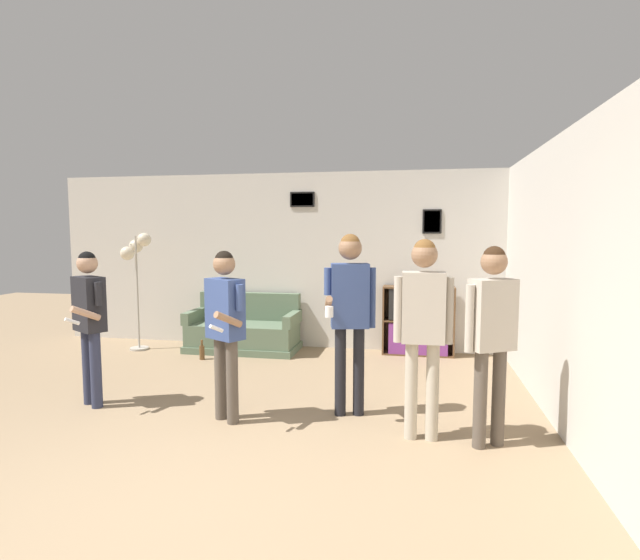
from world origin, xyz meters
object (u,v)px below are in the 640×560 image
Objects in this scene: bookshelf at (418,321)px; person_player_foreground_left at (89,313)px; floor_lamp at (136,257)px; person_spectator_far_right at (492,325)px; person_spectator_near_bookshelf at (423,317)px; person_player_foreground_center at (225,318)px; couch at (244,331)px; drinking_cup at (412,283)px; person_watcher_holding_cup at (350,304)px; bottle_on_floor at (202,352)px.

person_player_foreground_left is (-3.32, -2.84, 0.47)m from bookshelf.
person_spectator_far_right is at bearing -28.70° from floor_lamp.
person_spectator_far_right is (0.55, -0.04, -0.04)m from person_spectator_near_bookshelf.
person_spectator_near_bookshelf is at bearing -3.61° from person_player_foreground_left.
bookshelf is 0.63× the size of person_player_foreground_center.
person_spectator_far_right is (3.89, -0.25, 0.06)m from person_player_foreground_left.
couch is 1.62× the size of bookshelf.
person_player_foreground_center is (2.40, -2.50, -0.43)m from floor_lamp.
person_player_foreground_left is at bearing 176.39° from person_spectator_near_bookshelf.
person_spectator_near_bookshelf reaches higher than person_player_foreground_left.
couch is 2.63m from drinking_cup.
person_spectator_far_right is (2.37, -0.12, 0.04)m from person_player_foreground_center.
person_player_foreground_left reaches higher than couch.
floor_lamp is 17.12× the size of drinking_cup.
person_player_foreground_left is 4.29m from drinking_cup.
person_spectator_near_bookshelf is at bearing -2.30° from person_player_foreground_center.
person_watcher_holding_cup is (1.93, -2.40, 0.82)m from couch.
person_player_foreground_center is at bearing -73.82° from couch.
floor_lamp is at bearing -173.46° from bookshelf.
person_spectator_near_bookshelf is (4.22, -2.57, -0.34)m from floor_lamp.
person_player_foreground_center reaches higher than bottle_on_floor.
floor_lamp is 3.49m from person_player_foreground_center.
drinking_cup is at bearing 60.34° from person_player_foreground_center.
bottle_on_floor is 3.17m from drinking_cup.
floor_lamp is 1.82m from bottle_on_floor.
person_watcher_holding_cup is 2.66m from drinking_cup.
person_spectator_far_right is at bearing -42.32° from couch.
person_watcher_holding_cup reaches higher than bookshelf.
person_watcher_holding_cup is at bearing 18.47° from person_player_foreground_center.
floor_lamp is 2.55m from person_player_foreground_left.
person_spectator_far_right is at bearing -4.43° from person_spectator_near_bookshelf.
bookshelf is at bearing 75.58° from person_watcher_holding_cup.
person_watcher_holding_cup is (3.53, -2.12, -0.31)m from floor_lamp.
person_player_foreground_center is 1.20m from person_watcher_holding_cup.
bottle_on_floor is 2.70× the size of drinking_cup.
person_player_foreground_center is 3.43m from drinking_cup.
couch is 3.95m from person_spectator_near_bookshelf.
person_player_foreground_center is (0.81, -2.78, 0.71)m from couch.
person_watcher_holding_cup is 1.02× the size of person_spectator_near_bookshelf.
floor_lamp is 1.10× the size of person_player_foreground_center.
floor_lamp is 1.02× the size of person_spectator_near_bookshelf.
drinking_cup is (-0.68, 3.09, 0.02)m from person_spectator_far_right.
person_player_foreground_left is 2.18m from bottle_on_floor.
floor_lamp reaches higher than person_player_foreground_center.
person_player_foreground_left is at bearing -174.84° from person_watcher_holding_cup.
person_player_foreground_left is 0.92× the size of person_spectator_near_bookshelf.
person_player_foreground_left is 15.39× the size of drinking_cup.
person_watcher_holding_cup is at bearing 146.85° from person_spectator_near_bookshelf.
person_player_foreground_left is at bearing -138.57° from drinking_cup.
couch reaches higher than bottle_on_floor.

